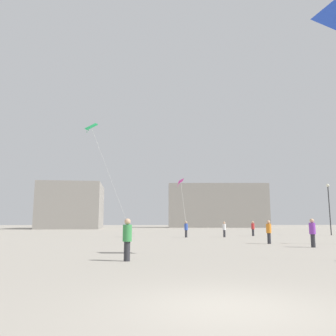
# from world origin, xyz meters

# --- Properties ---
(ground_plane) EXTENTS (300.00, 300.00, 0.00)m
(ground_plane) POSITION_xyz_m (0.00, 0.00, 0.00)
(ground_plane) COLOR #9E9689
(person_in_orange) EXTENTS (0.37, 0.37, 1.69)m
(person_in_orange) POSITION_xyz_m (7.25, 18.10, 0.93)
(person_in_orange) COLOR #2D2D33
(person_in_orange) RESTS_ON ground_plane
(person_in_red) EXTENTS (0.36, 0.36, 1.64)m
(person_in_red) POSITION_xyz_m (10.14, 31.34, 0.90)
(person_in_red) COLOR #2D2D33
(person_in_red) RESTS_ON ground_plane
(person_in_purple) EXTENTS (0.39, 0.39, 1.79)m
(person_in_purple) POSITION_xyz_m (8.81, 14.60, 0.98)
(person_in_purple) COLOR #2D2D33
(person_in_purple) RESTS_ON ground_plane
(person_in_green) EXTENTS (0.38, 0.38, 1.73)m
(person_in_green) POSITION_xyz_m (-2.39, 7.76, 0.95)
(person_in_green) COLOR #2D2D33
(person_in_green) RESTS_ON ground_plane
(person_in_white) EXTENTS (0.35, 0.35, 1.59)m
(person_in_white) POSITION_xyz_m (6.32, 28.74, 0.87)
(person_in_white) COLOR #2D2D33
(person_in_white) RESTS_ON ground_plane
(person_in_blue) EXTENTS (0.35, 0.35, 1.62)m
(person_in_blue) POSITION_xyz_m (2.31, 28.43, 0.89)
(person_in_blue) COLOR #2D2D33
(person_in_blue) RESTS_ON ground_plane
(person_in_teal) EXTENTS (0.35, 0.35, 1.61)m
(person_in_teal) POSITION_xyz_m (-3.69, 29.55, 0.88)
(person_in_teal) COLOR #2D2D33
(person_in_teal) RESTS_ON ground_plane
(kite_emerald_delta) EXTENTS (4.88, 2.02, 10.60)m
(kite_emerald_delta) POSITION_xyz_m (-7.64, 28.40, 11.36)
(kite_emerald_delta) COLOR green
(kite_magenta_delta) EXTENTS (1.04, 9.88, 5.86)m
(kite_magenta_delta) POSITION_xyz_m (2.61, 37.41, 6.74)
(kite_magenta_delta) COLOR #D12899
(building_left_hall) EXTENTS (14.25, 17.71, 10.03)m
(building_left_hall) POSITION_xyz_m (-19.00, 72.88, 5.01)
(building_left_hall) COLOR gray
(building_left_hall) RESTS_ON ground_plane
(building_centre_hall) EXTENTS (26.81, 11.30, 11.56)m
(building_centre_hall) POSITION_xyz_m (17.00, 85.67, 5.78)
(building_centre_hall) COLOR gray
(building_centre_hall) RESTS_ON ground_plane
(lamppost_west) EXTENTS (0.36, 0.36, 6.06)m
(lamppost_west) POSITION_xyz_m (19.89, 32.76, 3.96)
(lamppost_west) COLOR #2D2D30
(lamppost_west) RESTS_ON ground_plane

